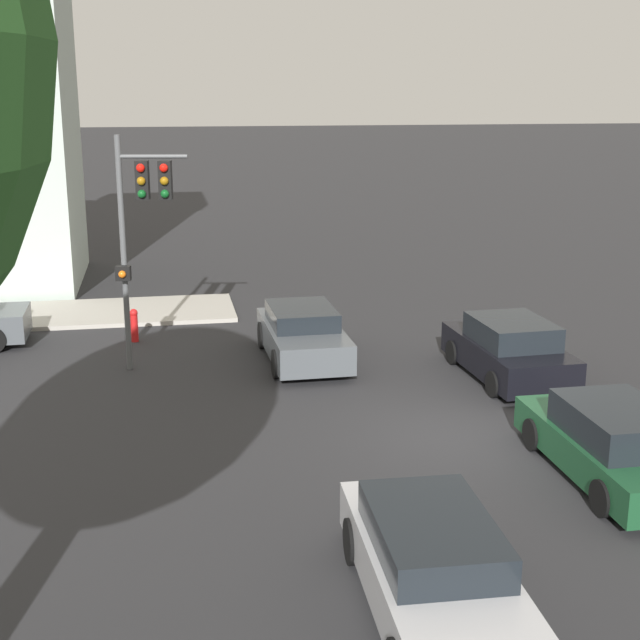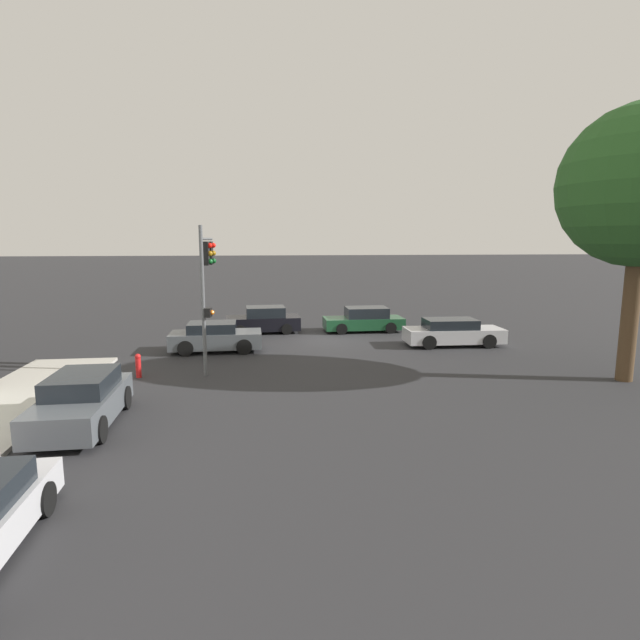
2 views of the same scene
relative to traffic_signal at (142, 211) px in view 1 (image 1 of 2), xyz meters
The scene contains 7 objects.
ground_plane 9.16m from the traffic_signal, 132.70° to the right, with size 300.00×300.00×0.00m, color #28282B.
traffic_signal is the anchor object (origin of this frame).
crossing_car_0 9.33m from the traffic_signal, 104.54° to the right, with size 4.18×2.08×1.46m.
crossing_car_1 12.46m from the traffic_signal, 161.90° to the right, with size 4.82×1.95×1.33m.
crossing_car_2 5.05m from the traffic_signal, 88.65° to the right, with size 4.22×1.98×1.37m.
crossing_car_3 11.80m from the traffic_signal, 134.24° to the right, with size 4.48×1.90×1.38m.
fire_hydrant 4.34m from the traffic_signal, ahead, with size 0.22×0.22×0.92m.
Camera 1 is at (-15.80, 5.68, 6.74)m, focal length 50.00 mm.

